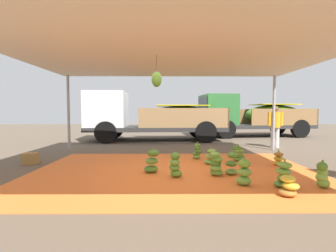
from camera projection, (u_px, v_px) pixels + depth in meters
name	position (u px, v px, depth m)	size (l,w,h in m)	color
ground_plane	(172.00, 151.00, 8.84)	(40.00, 40.00, 0.00)	brown
tarp_orange	(174.00, 171.00, 5.84)	(6.72, 4.88, 0.01)	orange
tent_canopy	(175.00, 54.00, 5.60)	(8.00, 7.00, 2.81)	#9EA0A5
banana_bunch_0	(152.00, 162.00, 5.69)	(0.47, 0.46, 0.58)	#518428
banana_bunch_1	(238.00, 154.00, 7.02)	(0.46, 0.45, 0.49)	#518428
banana_bunch_2	(244.00, 173.00, 4.72)	(0.37, 0.37, 0.53)	#6B9E38
banana_bunch_3	(175.00, 166.00, 5.29)	(0.35, 0.35, 0.58)	#60932D
banana_bunch_4	(284.00, 176.00, 4.56)	(0.41, 0.44, 0.54)	#518428
banana_bunch_5	(197.00, 152.00, 7.35)	(0.34, 0.31, 0.52)	#6B9E38
banana_bunch_6	(210.00, 157.00, 6.62)	(0.43, 0.42, 0.47)	#6B9E38
banana_bunch_7	(322.00, 175.00, 4.54)	(0.31, 0.32, 0.52)	#6B9E38
banana_bunch_8	(216.00, 164.00, 5.41)	(0.40, 0.40, 0.58)	#6B9E38
banana_bunch_9	(289.00, 187.00, 4.09)	(0.41, 0.37, 0.41)	#996628
banana_bunch_10	(279.00, 159.00, 6.46)	(0.39, 0.39, 0.41)	gold
banana_bunch_11	(231.00, 165.00, 5.50)	(0.35, 0.36, 0.56)	#75A83D
cargo_truck_main	(150.00, 117.00, 12.20)	(6.82, 2.64, 2.40)	#2D2D2D
cargo_truck_far	(251.00, 115.00, 14.33)	(6.45, 3.08, 2.40)	#2D2D2D
worker_0	(275.00, 123.00, 9.72)	(0.61, 0.37, 1.65)	silver
crate_0	(31.00, 158.00, 6.71)	(0.39, 0.32, 0.30)	olive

